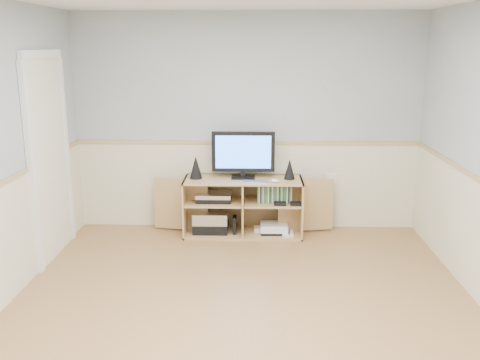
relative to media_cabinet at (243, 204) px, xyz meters
The scene contains 11 objects.
room 2.10m from the media_cabinet, 90.54° to the right, with size 4.04×4.54×2.54m.
media_cabinet is the anchor object (origin of this frame).
monitor 0.61m from the media_cabinet, 90.00° to the right, with size 0.71×0.18×0.53m.
speaker_left 0.70m from the media_cabinet, behind, with size 0.14×0.14×0.26m, color black.
speaker_right 0.68m from the media_cabinet, ahead, with size 0.13×0.13×0.23m, color black.
keyboard 0.40m from the media_cabinet, 54.51° to the right, with size 0.28×0.11×0.01m, color silver.
mouse 0.53m from the media_cabinet, 29.01° to the right, with size 0.10×0.06×0.04m, color white.
av_components 0.38m from the media_cabinet, behind, with size 0.50×0.30×0.47m.
game_consoles 0.44m from the media_cabinet, 11.58° to the right, with size 0.45×0.30×0.11m.
game_cases 0.39m from the media_cabinet, 12.34° to the right, with size 0.39×0.14×0.19m, color #3F8C3F.
wall_outlet 1.09m from the media_cabinet, 11.10° to the left, with size 0.12×0.03×0.12m, color white.
Camera 1 is at (0.09, -3.90, 2.12)m, focal length 40.00 mm.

